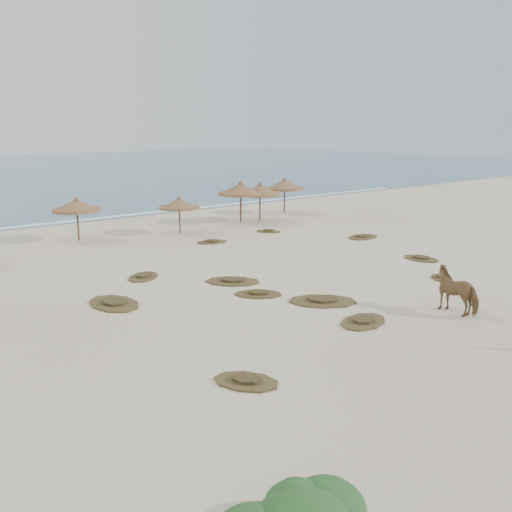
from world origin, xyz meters
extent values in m
plane|color=beige|center=(0.00, 0.00, 0.00)|extent=(160.00, 160.00, 0.00)
cube|color=white|center=(0.00, 26.00, 0.00)|extent=(70.00, 0.60, 0.01)
cylinder|color=brown|center=(-2.62, 18.93, 1.00)|extent=(0.11, 0.11, 2.00)
cylinder|color=brown|center=(-2.62, 18.93, 1.83)|extent=(3.74, 3.74, 0.17)
cone|color=brown|center=(-2.62, 18.93, 2.14)|extent=(3.62, 3.62, 0.71)
cone|color=brown|center=(-2.62, 18.93, 2.57)|extent=(0.34, 0.34, 0.21)
cylinder|color=brown|center=(3.34, 17.16, 0.90)|extent=(0.10, 0.10, 1.81)
cylinder|color=brown|center=(3.34, 17.16, 1.65)|extent=(3.31, 3.31, 0.15)
cone|color=brown|center=(3.34, 17.16, 1.94)|extent=(3.19, 3.19, 0.65)
cone|color=brown|center=(3.34, 17.16, 2.32)|extent=(0.31, 0.31, 0.19)
cylinder|color=brown|center=(8.95, 18.09, 1.11)|extent=(0.13, 0.13, 2.23)
cylinder|color=brown|center=(8.95, 18.09, 2.04)|extent=(3.76, 3.76, 0.19)
cone|color=brown|center=(8.95, 18.09, 2.39)|extent=(3.64, 3.64, 0.80)
cone|color=brown|center=(8.95, 18.09, 2.87)|extent=(0.38, 0.38, 0.23)
cylinder|color=brown|center=(10.42, 17.75, 1.05)|extent=(0.12, 0.12, 2.10)
cylinder|color=brown|center=(10.42, 17.75, 1.92)|extent=(3.64, 3.64, 0.18)
cone|color=brown|center=(10.42, 17.75, 2.25)|extent=(3.51, 3.51, 0.75)
cone|color=brown|center=(10.42, 17.75, 2.69)|extent=(0.36, 0.36, 0.22)
cylinder|color=brown|center=(14.29, 19.45, 1.05)|extent=(0.12, 0.12, 2.10)
cylinder|color=brown|center=(14.29, 19.45, 1.92)|extent=(3.96, 3.96, 0.18)
cone|color=brown|center=(14.29, 19.45, 2.25)|extent=(3.83, 3.83, 0.75)
cone|color=brown|center=(14.29, 19.45, 2.69)|extent=(0.36, 0.36, 0.22)
imported|color=brown|center=(3.06, -2.81, 0.82)|extent=(0.92, 1.96, 1.64)
ellipsoid|color=#2D5C27|center=(-9.15, -8.01, 0.39)|extent=(1.40, 1.40, 1.05)
ellipsoid|color=#2D5C27|center=(-9.42, -7.48, 0.31)|extent=(1.05, 1.05, 0.79)
ellipsoid|color=#2D5C27|center=(-9.68, -7.83, 0.79)|extent=(0.79, 0.79, 0.59)
camera|label=1|loc=(-15.35, -13.81, 6.76)|focal=40.00mm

